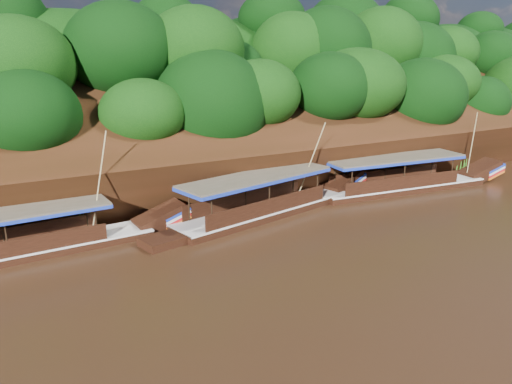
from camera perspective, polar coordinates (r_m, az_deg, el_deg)
ground at (r=27.09m, az=11.18°, el=-6.50°), size 160.00×160.00×0.00m
riverbank at (r=45.59m, az=-7.24°, el=5.33°), size 120.00×30.06×19.40m
boat_0 at (r=39.43m, az=17.40°, el=1.11°), size 16.40×3.78×6.21m
boat_1 at (r=32.37m, az=2.32°, el=-1.28°), size 15.91×5.67×6.28m
boat_2 at (r=28.34m, az=-23.37°, el=-5.34°), size 15.64×3.11×6.54m
reeds at (r=32.82m, az=-3.98°, el=-0.57°), size 48.57×2.27×2.12m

